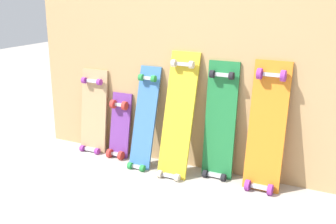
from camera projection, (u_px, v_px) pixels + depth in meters
The scene contains 8 objects.
ground_plane at pixel (172, 165), 3.16m from camera, with size 12.00×12.00×0.00m, color #B2AAA0.
plywood_wall_panel at pixel (177, 54), 2.98m from camera, with size 2.33×0.04×1.65m, color tan.
skateboard_natural at pixel (94, 115), 3.37m from camera, with size 0.24×0.16×0.73m.
skateboard_purple at pixel (119, 129), 3.27m from camera, with size 0.17×0.17×0.56m.
skateboard_blue at pixel (144, 123), 3.08m from camera, with size 0.17×0.28×0.80m.
skateboard_yellow at pixel (178, 120), 2.93m from camera, with size 0.22×0.31×0.92m.
skateboard_green at pixel (220, 125), 2.88m from camera, with size 0.22×0.16×0.87m.
skateboard_orange at pixel (266, 131), 2.71m from camera, with size 0.24×0.23×0.90m.
Camera 1 is at (1.29, -2.61, 1.28)m, focal length 45.14 mm.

